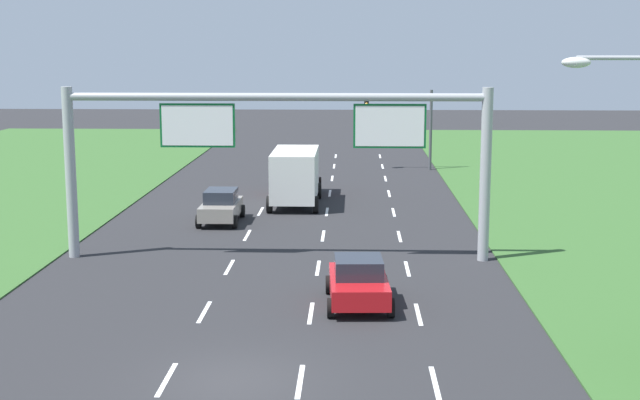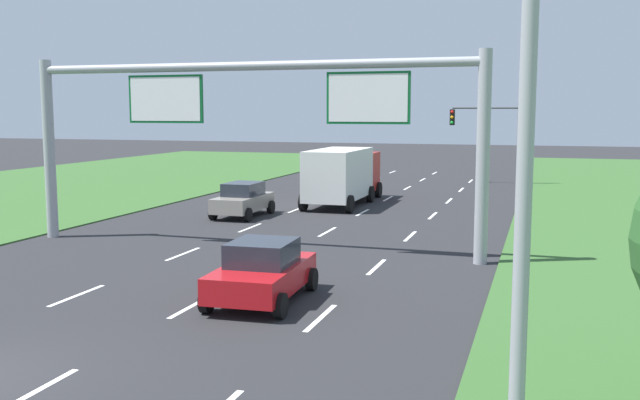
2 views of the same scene
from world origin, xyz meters
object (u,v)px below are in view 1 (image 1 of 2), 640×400
Objects in this scene: sign_gantry at (279,140)px; traffic_light_mast at (403,115)px; box_truck at (296,173)px; car_near_red at (221,206)px; car_lead_silver at (358,282)px.

traffic_light_mast is (6.45, 26.86, -1.01)m from sign_gantry.
traffic_light_mast is (6.64, 13.56, 2.21)m from box_truck.
box_truck is at bearing 60.31° from car_near_red.
box_truck reaches higher than car_lead_silver.
box_truck is at bearing 96.91° from car_lead_silver.
traffic_light_mast reaches higher than box_truck.
sign_gantry is (0.18, -13.30, 3.22)m from box_truck.
car_near_red is at bearing 112.93° from car_lead_silver.
car_near_red is at bearing 115.33° from sign_gantry.
sign_gantry is at bearing -89.38° from box_truck.
car_near_red is 9.20m from sign_gantry.
car_lead_silver is at bearing -80.58° from box_truck.
traffic_light_mast is at bearing 62.93° from car_near_red.
traffic_light_mast is at bearing 81.68° from car_lead_silver.
sign_gantry reaches higher than box_truck.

